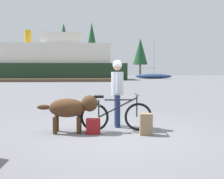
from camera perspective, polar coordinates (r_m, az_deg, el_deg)
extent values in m
plane|color=slate|center=(6.17, 0.10, -9.62)|extent=(160.00, 160.00, 0.00)
torus|color=black|center=(6.42, 5.81, -5.98)|extent=(0.68, 0.06, 0.68)
torus|color=black|center=(6.34, -3.83, -6.09)|extent=(0.68, 0.06, 0.68)
cube|color=black|center=(6.30, 1.48, -2.29)|extent=(0.68, 0.03, 0.03)
cube|color=black|center=(6.33, 1.29, -3.96)|extent=(0.93, 0.03, 0.49)
cylinder|color=black|center=(6.31, -2.93, -4.21)|extent=(0.03, 0.03, 0.42)
cylinder|color=black|center=(6.38, 5.47, -3.68)|extent=(0.03, 0.03, 0.52)
cube|color=black|center=(6.27, -2.94, -1.59)|extent=(0.24, 0.10, 0.06)
cylinder|color=black|center=(6.34, 5.49, -1.18)|extent=(0.03, 0.44, 0.03)
cube|color=slate|center=(6.30, -4.03, -3.40)|extent=(0.36, 0.14, 0.02)
cylinder|color=navy|center=(6.96, 1.10, -4.52)|extent=(0.14, 0.14, 0.84)
cylinder|color=navy|center=(6.74, 1.24, -4.80)|extent=(0.14, 0.14, 0.84)
cylinder|color=silver|center=(6.77, 1.18, 1.37)|extent=(0.32, 0.32, 0.60)
cylinder|color=silver|center=(6.99, 1.04, 1.74)|extent=(0.09, 0.09, 0.53)
cylinder|color=silver|center=(6.55, 1.33, 1.58)|extent=(0.09, 0.09, 0.53)
sphere|color=tan|center=(6.77, 1.18, 5.19)|extent=(0.23, 0.23, 0.23)
sphere|color=white|center=(6.77, 1.18, 5.45)|extent=(0.25, 0.25, 0.25)
ellipsoid|color=#472D19|center=(6.25, -9.79, -4.00)|extent=(0.86, 0.52, 0.44)
sphere|color=#472D19|center=(6.20, -4.94, -3.05)|extent=(0.39, 0.39, 0.39)
ellipsoid|color=#472D19|center=(6.33, -14.74, -3.78)|extent=(0.32, 0.12, 0.12)
cylinder|color=#472D19|center=(6.43, -7.16, -7.29)|extent=(0.10, 0.10, 0.39)
cylinder|color=#472D19|center=(6.15, -7.34, -7.81)|extent=(0.10, 0.10, 0.39)
cylinder|color=#472D19|center=(6.49, -12.03, -7.24)|extent=(0.10, 0.10, 0.39)
cylinder|color=#472D19|center=(6.22, -12.44, -7.75)|extent=(0.10, 0.10, 0.39)
cube|color=#8C7251|center=(6.05, 7.47, -7.55)|extent=(0.29, 0.21, 0.49)
cube|color=maroon|center=(6.09, -4.15, -8.08)|extent=(0.33, 0.20, 0.36)
cube|color=brown|center=(36.35, -13.03, 2.00)|extent=(17.32, 2.34, 0.40)
cube|color=#1E331E|center=(45.39, -13.95, 3.83)|extent=(26.32, 7.92, 2.69)
cube|color=silver|center=(45.48, -14.01, 7.54)|extent=(21.05, 6.65, 3.20)
cube|color=silver|center=(45.29, -10.74, 10.78)|extent=(6.32, 4.75, 1.80)
cylinder|color=#BF8C19|center=(46.42, -17.98, 10.86)|extent=(1.10, 1.10, 2.40)
ellipsoid|color=navy|center=(50.31, 9.14, 2.89)|extent=(7.05, 1.97, 0.90)
cylinder|color=#B2B2B7|center=(50.37, 9.19, 7.13)|extent=(0.14, 0.14, 6.54)
cylinder|color=#B2B2B7|center=(50.09, 7.98, 4.79)|extent=(3.17, 0.10, 0.10)
cylinder|color=#4C331E|center=(60.57, -10.44, 4.11)|extent=(0.49, 0.49, 3.09)
cone|color=#1E4C28|center=(60.89, -10.52, 9.91)|extent=(4.07, 4.07, 9.22)
cylinder|color=#4C331E|center=(56.38, -4.43, 4.01)|extent=(0.32, 0.32, 2.77)
cone|color=#1E4C28|center=(56.68, -4.47, 9.99)|extent=(3.50, 3.50, 9.04)
cylinder|color=#4C331E|center=(60.46, 6.20, 4.09)|extent=(0.38, 0.38, 2.95)
cone|color=#1E4C28|center=(60.62, 6.23, 8.33)|extent=(3.39, 3.39, 6.02)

